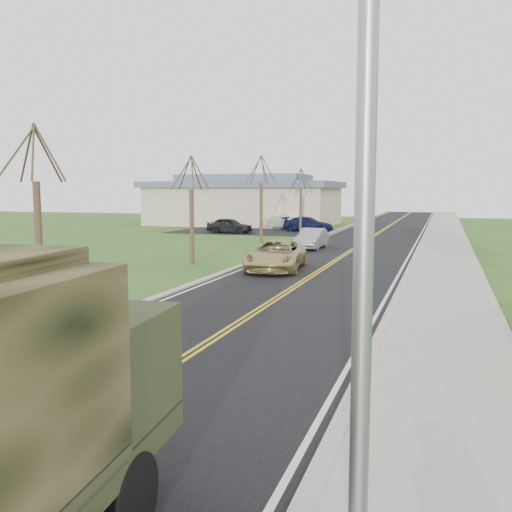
% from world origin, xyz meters
% --- Properties ---
extents(road, '(8.00, 120.00, 0.01)m').
position_xyz_m(road, '(0.00, 40.00, 0.01)').
color(road, black).
rests_on(road, ground).
extents(curb_right, '(0.30, 120.00, 0.12)m').
position_xyz_m(curb_right, '(4.15, 40.00, 0.06)').
color(curb_right, '#9E998E').
rests_on(curb_right, ground).
extents(sidewalk_right, '(3.20, 120.00, 0.10)m').
position_xyz_m(sidewalk_right, '(5.90, 40.00, 0.05)').
color(sidewalk_right, '#9E998E').
rests_on(sidewalk_right, ground).
extents(curb_left, '(0.30, 120.00, 0.10)m').
position_xyz_m(curb_left, '(-4.15, 40.00, 0.05)').
color(curb_left, '#9E998E').
rests_on(curb_left, ground).
extents(street_light, '(1.65, 0.22, 8.00)m').
position_xyz_m(street_light, '(4.90, -0.50, 4.43)').
color(street_light, gray).
rests_on(street_light, ground).
extents(bare_tree_a, '(1.93, 2.26, 6.08)m').
position_xyz_m(bare_tree_a, '(-7.00, 10.00, 2.63)').
color(bare_tree_a, '#38281C').
rests_on(bare_tree_a, ground).
extents(bare_tree_b, '(1.83, 2.14, 5.73)m').
position_xyz_m(bare_tree_b, '(-7.00, 22.00, 2.48)').
color(bare_tree_b, '#38281C').
rests_on(bare_tree_b, ground).
extents(bare_tree_c, '(2.04, 2.39, 6.42)m').
position_xyz_m(bare_tree_c, '(-7.00, 34.00, 2.78)').
color(bare_tree_c, '#38281C').
rests_on(bare_tree_c, ground).
extents(bare_tree_d, '(1.88, 2.20, 5.91)m').
position_xyz_m(bare_tree_d, '(-7.00, 46.00, 2.55)').
color(bare_tree_d, '#38281C').
rests_on(bare_tree_d, ground).
extents(commercial_building, '(25.50, 21.50, 5.65)m').
position_xyz_m(commercial_building, '(-15.98, 55.97, 2.69)').
color(commercial_building, tan).
rests_on(commercial_building, ground).
extents(suv_champagne, '(3.03, 5.59, 1.49)m').
position_xyz_m(suv_champagne, '(-2.10, 21.11, 0.74)').
color(suv_champagne, tan).
rests_on(suv_champagne, ground).
extents(sedan_silver, '(1.51, 4.17, 1.37)m').
position_xyz_m(sedan_silver, '(-2.70, 31.75, 0.68)').
color(sedan_silver, '#9E9EA2').
rests_on(sedan_silver, ground).
extents(lot_car_dark, '(4.20, 1.76, 1.42)m').
position_xyz_m(lot_car_dark, '(-12.87, 42.95, 0.71)').
color(lot_car_dark, black).
rests_on(lot_car_dark, ground).
extents(lot_car_silver, '(4.62, 2.94, 1.44)m').
position_xyz_m(lot_car_silver, '(-9.41, 49.83, 0.72)').
color(lot_car_silver, silver).
rests_on(lot_car_silver, ground).
extents(lot_car_navy, '(4.81, 1.97, 1.39)m').
position_xyz_m(lot_car_navy, '(-6.61, 47.46, 0.70)').
color(lot_car_navy, '#0E1335').
rests_on(lot_car_navy, ground).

